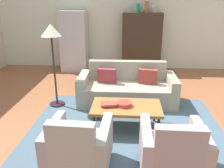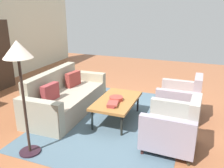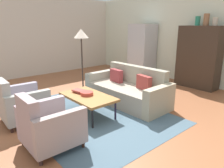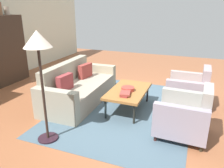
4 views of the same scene
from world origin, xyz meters
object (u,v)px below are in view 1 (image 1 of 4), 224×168
(armchair_right, at_px, (173,154))
(floor_lamp, at_px, (52,38))
(coffee_table, at_px, (126,108))
(vase_tall, at_px, (138,8))
(vase_small, at_px, (155,9))
(cabinet, at_px, (141,42))
(book_stack, at_px, (109,104))
(vase_round, at_px, (146,7))
(fruit_bowl, at_px, (124,104))
(armchair_left, at_px, (78,150))
(couch, at_px, (127,89))
(refrigerator, at_px, (74,41))

(armchair_right, distance_m, floor_lamp, 3.13)
(coffee_table, height_order, vase_tall, vase_tall)
(armchair_right, bearing_deg, coffee_table, 117.56)
(armchair_right, xyz_separation_m, vase_small, (0.16, 4.85, 1.56))
(armchair_right, distance_m, cabinet, 4.89)
(book_stack, distance_m, vase_round, 4.08)
(fruit_bowl, height_order, vase_small, vase_small)
(armchair_right, bearing_deg, armchair_left, -179.65)
(vase_tall, bearing_deg, book_stack, -98.59)
(couch, height_order, coffee_table, couch)
(couch, distance_m, vase_round, 3.04)
(couch, distance_m, vase_tall, 3.00)
(vase_round, relative_size, refrigerator, 0.17)
(coffee_table, relative_size, vase_round, 3.72)
(floor_lamp, bearing_deg, couch, 11.83)
(refrigerator, bearing_deg, coffee_table, -64.57)
(cabinet, relative_size, floor_lamp, 1.05)
(vase_small, bearing_deg, book_stack, -105.96)
(coffee_table, relative_size, vase_small, 5.63)
(armchair_left, bearing_deg, vase_small, 76.35)
(book_stack, xyz_separation_m, floor_lamp, (-1.21, 0.90, 0.98))
(vase_tall, bearing_deg, cabinet, 1.81)
(couch, xyz_separation_m, armchair_right, (0.60, -2.35, 0.06))
(vase_round, bearing_deg, cabinet, 177.29)
(book_stack, bearing_deg, fruit_bowl, 6.19)
(coffee_table, bearing_deg, fruit_bowl, -180.00)
(armchair_left, relative_size, refrigerator, 0.48)
(vase_tall, bearing_deg, vase_small, 0.00)
(cabinet, relative_size, vase_round, 5.58)
(vase_small, distance_m, refrigerator, 2.65)
(vase_round, bearing_deg, floor_lamp, -125.73)
(coffee_table, relative_size, armchair_left, 1.36)
(coffee_table, relative_size, refrigerator, 0.65)
(coffee_table, relative_size, vase_tall, 4.65)
(armchair_left, xyz_separation_m, refrigerator, (-1.10, 4.75, 0.58))
(couch, relative_size, vase_round, 6.56)
(fruit_bowl, distance_m, vase_small, 4.03)
(refrigerator, bearing_deg, floor_lamp, -85.99)
(refrigerator, height_order, floor_lamp, refrigerator)
(cabinet, bearing_deg, floor_lamp, -124.32)
(coffee_table, xyz_separation_m, fruit_bowl, (-0.04, -0.00, 0.07))
(couch, relative_size, coffee_table, 1.76)
(armchair_right, distance_m, fruit_bowl, 1.34)
(couch, bearing_deg, vase_tall, -97.05)
(fruit_bowl, height_order, book_stack, fruit_bowl)
(refrigerator, distance_m, floor_lamp, 2.76)
(refrigerator, bearing_deg, armchair_right, -64.13)
(cabinet, bearing_deg, book_stack, -100.83)
(couch, distance_m, coffee_table, 1.19)
(vase_tall, bearing_deg, fruit_bowl, -94.67)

